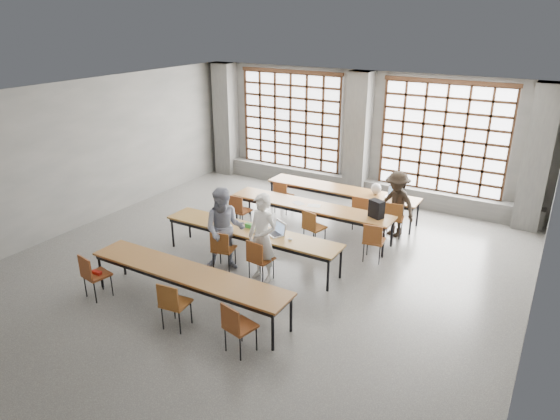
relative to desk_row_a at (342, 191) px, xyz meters
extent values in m
plane|color=#50504D|center=(-0.26, -3.63, -0.66)|extent=(11.00, 11.00, 0.00)
plane|color=silver|center=(-0.26, -3.63, 2.84)|extent=(11.00, 11.00, 0.00)
plane|color=#5A5A58|center=(-0.26, 1.87, 1.09)|extent=(10.00, 0.00, 10.00)
plane|color=#5A5A58|center=(-5.26, -3.63, 1.09)|extent=(0.00, 11.00, 11.00)
plane|color=#5A5A58|center=(4.74, -3.63, 1.09)|extent=(0.00, 11.00, 11.00)
cube|color=#4F4F4D|center=(-4.76, 1.59, 1.09)|extent=(0.60, 0.55, 3.50)
cube|color=#4F4F4D|center=(-0.26, 1.59, 1.09)|extent=(0.60, 0.55, 3.50)
cube|color=#4F4F4D|center=(4.24, 1.59, 1.09)|extent=(0.60, 0.55, 3.50)
cube|color=white|center=(-2.51, 1.85, 1.24)|extent=(3.20, 0.02, 2.80)
cube|color=black|center=(-2.51, 1.77, 1.24)|extent=(3.20, 0.05, 2.80)
cube|color=black|center=(-2.51, 1.77, -0.21)|extent=(3.32, 0.07, 0.10)
cube|color=black|center=(-2.51, 1.77, 2.69)|extent=(3.32, 0.07, 0.10)
cube|color=white|center=(1.99, 1.85, 1.24)|extent=(3.20, 0.02, 2.80)
cube|color=black|center=(1.99, 1.77, 1.24)|extent=(3.20, 0.05, 2.80)
cube|color=black|center=(1.99, 1.77, -0.21)|extent=(3.32, 0.07, 0.10)
cube|color=black|center=(1.99, 1.77, 2.69)|extent=(3.32, 0.07, 0.10)
cube|color=#4F4F4D|center=(-0.26, 1.67, -0.41)|extent=(9.80, 0.35, 0.50)
cube|color=brown|center=(0.00, 0.00, 0.05)|extent=(4.00, 0.70, 0.04)
cube|color=black|center=(0.00, 0.00, -0.01)|extent=(3.90, 0.64, 0.08)
cylinder|color=black|center=(-1.92, -0.29, -0.32)|extent=(0.05, 0.05, 0.69)
cylinder|color=black|center=(-1.92, 0.29, -0.32)|extent=(0.05, 0.05, 0.69)
cylinder|color=black|center=(1.92, -0.29, -0.32)|extent=(0.05, 0.05, 0.69)
cylinder|color=black|center=(1.92, 0.29, -0.32)|extent=(0.05, 0.05, 0.69)
cube|color=brown|center=(-0.17, -1.43, 0.05)|extent=(4.00, 0.70, 0.04)
cube|color=black|center=(-0.17, -1.43, -0.01)|extent=(3.90, 0.64, 0.08)
cylinder|color=black|center=(-2.09, -1.72, -0.32)|extent=(0.05, 0.05, 0.69)
cylinder|color=black|center=(-2.09, -1.14, -0.32)|extent=(0.05, 0.05, 0.69)
cylinder|color=black|center=(1.75, -1.72, -0.32)|extent=(0.05, 0.05, 0.69)
cylinder|color=black|center=(1.75, -1.14, -0.32)|extent=(0.05, 0.05, 0.69)
cube|color=brown|center=(-0.58, -3.35, 0.05)|extent=(4.00, 0.70, 0.04)
cube|color=black|center=(-0.58, -3.35, -0.01)|extent=(3.90, 0.64, 0.08)
cylinder|color=black|center=(-2.50, -3.64, -0.32)|extent=(0.05, 0.05, 0.69)
cylinder|color=black|center=(-2.50, -3.06, -0.32)|extent=(0.05, 0.05, 0.69)
cylinder|color=black|center=(1.34, -3.64, -0.32)|extent=(0.05, 0.05, 0.69)
cylinder|color=black|center=(1.34, -3.06, -0.32)|extent=(0.05, 0.05, 0.69)
cube|color=brown|center=(-0.55, -5.41, 0.05)|extent=(4.00, 0.70, 0.04)
cube|color=black|center=(-0.55, -5.41, -0.01)|extent=(3.90, 0.64, 0.08)
cylinder|color=black|center=(-2.47, -5.70, -0.32)|extent=(0.05, 0.05, 0.69)
cylinder|color=black|center=(-2.47, -5.12, -0.32)|extent=(0.05, 0.05, 0.69)
cylinder|color=black|center=(1.37, -5.70, -0.32)|extent=(0.05, 0.05, 0.69)
cylinder|color=black|center=(1.37, -5.12, -0.32)|extent=(0.05, 0.05, 0.69)
cube|color=brown|center=(-1.40, -0.55, -0.21)|extent=(0.43, 0.43, 0.04)
cube|color=brown|center=(-1.39, -0.75, 0.02)|extent=(0.40, 0.04, 0.40)
cylinder|color=black|center=(-1.40, -0.55, -0.44)|extent=(0.02, 0.02, 0.45)
cube|color=brown|center=(0.80, -0.55, -0.21)|extent=(0.43, 0.43, 0.04)
cube|color=brown|center=(0.81, -0.75, 0.02)|extent=(0.40, 0.04, 0.40)
cylinder|color=black|center=(0.80, -0.55, -0.44)|extent=(0.02, 0.02, 0.45)
cube|color=brown|center=(1.60, -0.55, -0.21)|extent=(0.48, 0.48, 0.04)
cube|color=brown|center=(1.63, -0.75, 0.02)|extent=(0.40, 0.09, 0.40)
cylinder|color=black|center=(1.60, -0.55, -0.44)|extent=(0.02, 0.02, 0.45)
cube|color=brown|center=(-1.77, -1.98, -0.21)|extent=(0.44, 0.44, 0.04)
cube|color=brown|center=(-1.78, -2.18, 0.02)|extent=(0.40, 0.05, 0.40)
cylinder|color=black|center=(-1.77, -1.98, -0.44)|extent=(0.02, 0.02, 0.45)
cube|color=brown|center=(0.23, -1.98, -0.21)|extent=(0.51, 0.51, 0.04)
cube|color=brown|center=(0.18, -2.18, 0.02)|extent=(0.39, 0.13, 0.40)
cylinder|color=black|center=(0.23, -1.98, -0.44)|extent=(0.02, 0.02, 0.45)
cube|color=brown|center=(1.63, -1.98, -0.21)|extent=(0.47, 0.47, 0.04)
cube|color=brown|center=(1.66, -2.18, 0.02)|extent=(0.40, 0.08, 0.40)
cylinder|color=black|center=(1.63, -1.98, -0.44)|extent=(0.02, 0.02, 0.45)
cube|color=brown|center=(-0.88, -3.90, -0.21)|extent=(0.50, 0.50, 0.04)
cube|color=brown|center=(-0.83, -4.09, 0.02)|extent=(0.40, 0.11, 0.40)
cylinder|color=black|center=(-0.88, -3.90, -0.44)|extent=(0.02, 0.02, 0.45)
cube|color=brown|center=(0.02, -3.90, -0.21)|extent=(0.47, 0.47, 0.04)
cube|color=brown|center=(0.00, -4.10, 0.02)|extent=(0.40, 0.08, 0.40)
cylinder|color=black|center=(0.02, -3.90, -0.44)|extent=(0.02, 0.02, 0.45)
cube|color=brown|center=(-2.25, -5.96, -0.21)|extent=(0.49, 0.49, 0.04)
cube|color=brown|center=(-2.28, -6.15, 0.02)|extent=(0.40, 0.10, 0.40)
cylinder|color=black|center=(-2.25, -5.96, -0.44)|extent=(0.02, 0.02, 0.45)
cube|color=brown|center=(-0.35, -5.96, -0.21)|extent=(0.47, 0.47, 0.04)
cube|color=brown|center=(-0.33, -6.15, 0.02)|extent=(0.40, 0.08, 0.40)
cylinder|color=black|center=(-0.35, -5.96, -0.44)|extent=(0.02, 0.02, 0.45)
cube|color=brown|center=(0.95, -5.96, -0.21)|extent=(0.50, 0.50, 0.04)
cube|color=brown|center=(0.91, -6.15, 0.02)|extent=(0.40, 0.12, 0.40)
cylinder|color=black|center=(0.95, -5.96, -0.44)|extent=(0.02, 0.02, 0.45)
imported|color=white|center=(0.02, -3.85, 0.22)|extent=(0.71, 0.52, 1.78)
imported|color=#172047|center=(-0.88, -3.85, 0.20)|extent=(1.06, 0.98, 1.74)
imported|color=black|center=(1.60, -0.50, 0.12)|extent=(1.16, 0.91, 1.57)
cube|color=#B6B6BB|center=(-0.03, -3.30, 0.08)|extent=(0.44, 0.40, 0.02)
cube|color=black|center=(-0.03, -3.31, 0.09)|extent=(0.35, 0.30, 0.00)
cube|color=#B6B6BB|center=(0.04, -3.17, 0.20)|extent=(0.35, 0.23, 0.26)
cube|color=#82A6E0|center=(0.03, -3.18, 0.17)|extent=(0.30, 0.19, 0.21)
cube|color=silver|center=(1.35, 0.05, 0.08)|extent=(0.37, 0.28, 0.02)
cube|color=black|center=(1.35, 0.04, 0.09)|extent=(0.31, 0.20, 0.00)
cube|color=silver|center=(1.34, 0.19, 0.20)|extent=(0.36, 0.09, 0.26)
cube|color=#91C4FC|center=(1.34, 0.18, 0.17)|extent=(0.31, 0.07, 0.21)
ellipsoid|color=white|center=(0.37, -3.37, 0.08)|extent=(0.11, 0.09, 0.04)
cube|color=#2C812A|center=(-0.63, -3.27, 0.11)|extent=(0.25, 0.10, 0.09)
cube|color=black|center=(-0.40, -3.45, 0.07)|extent=(0.14, 0.08, 0.01)
cube|color=silver|center=(-0.47, -1.48, 0.07)|extent=(0.36, 0.33, 0.00)
cube|color=white|center=(-0.07, -1.43, 0.07)|extent=(0.34, 0.29, 0.00)
cube|color=black|center=(1.43, -1.38, 0.27)|extent=(0.37, 0.31, 0.40)
ellipsoid|color=silver|center=(0.90, 0.05, 0.21)|extent=(0.28, 0.23, 0.29)
cube|color=#AC1E15|center=(-2.25, -5.96, -0.16)|extent=(0.20, 0.09, 0.06)
camera|label=1|loc=(4.74, -11.22, 4.28)|focal=32.00mm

